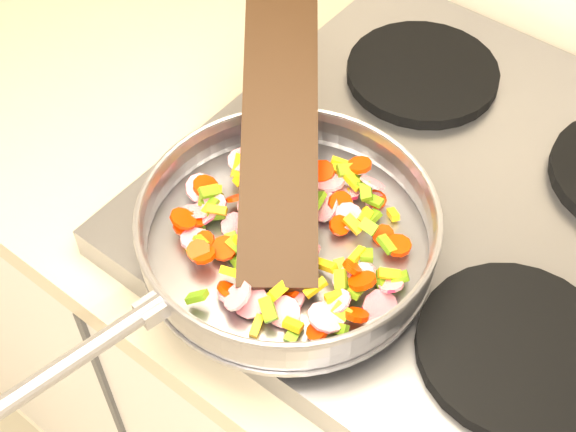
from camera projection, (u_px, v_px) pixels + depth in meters
The scene contains 7 objects.
cooktop at pixel (459, 208), 0.90m from camera, with size 0.60×0.60×0.04m, color #939399.
grate_fl at pixel (284, 208), 0.86m from camera, with size 0.19×0.19×0.02m, color black.
grate_fr at pixel (516, 349), 0.75m from camera, with size 0.19×0.19×0.02m, color black.
grate_bl at pixel (422, 73), 1.00m from camera, with size 0.19×0.19×0.02m, color black.
saute_pan at pixel (286, 229), 0.80m from camera, with size 0.34×0.50×0.06m.
vegetable_heap at pixel (287, 233), 0.81m from camera, with size 0.27×0.26×0.05m.
wooden_spatula at pixel (280, 128), 0.82m from camera, with size 0.34×0.08×0.02m, color black.
Camera 1 is at (-0.49, 1.09, 1.61)m, focal length 50.00 mm.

